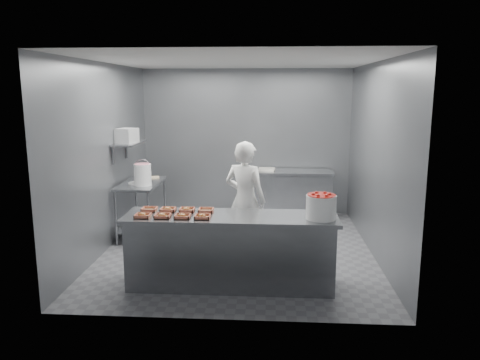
# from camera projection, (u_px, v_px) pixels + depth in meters

# --- Properties ---
(floor) EXTENTS (4.50, 4.50, 0.00)m
(floor) POSITION_uv_depth(u_px,v_px,m) (238.00, 249.00, 7.17)
(floor) COLOR #4C4C51
(floor) RESTS_ON ground
(ceiling) EXTENTS (4.50, 4.50, 0.00)m
(ceiling) POSITION_uv_depth(u_px,v_px,m) (238.00, 61.00, 6.64)
(ceiling) COLOR white
(ceiling) RESTS_ON wall_back
(wall_back) EXTENTS (4.00, 0.04, 2.80)m
(wall_back) POSITION_uv_depth(u_px,v_px,m) (246.00, 142.00, 9.11)
(wall_back) COLOR slate
(wall_back) RESTS_ON ground
(wall_left) EXTENTS (0.04, 4.50, 2.80)m
(wall_left) POSITION_uv_depth(u_px,v_px,m) (106.00, 157.00, 7.03)
(wall_left) COLOR slate
(wall_left) RESTS_ON ground
(wall_right) EXTENTS (0.04, 4.50, 2.80)m
(wall_right) POSITION_uv_depth(u_px,v_px,m) (376.00, 160.00, 6.78)
(wall_right) COLOR slate
(wall_right) RESTS_ON ground
(service_counter) EXTENTS (2.60, 0.70, 0.90)m
(service_counter) POSITION_uv_depth(u_px,v_px,m) (231.00, 250.00, 5.76)
(service_counter) COLOR slate
(service_counter) RESTS_ON ground
(prep_table) EXTENTS (0.60, 1.20, 0.90)m
(prep_table) POSITION_uv_depth(u_px,v_px,m) (142.00, 201.00, 7.75)
(prep_table) COLOR slate
(prep_table) RESTS_ON ground
(back_counter) EXTENTS (1.50, 0.60, 0.90)m
(back_counter) POSITION_uv_depth(u_px,v_px,m) (292.00, 194.00, 8.89)
(back_counter) COLOR slate
(back_counter) RESTS_ON ground
(wall_shelf) EXTENTS (0.35, 0.90, 0.03)m
(wall_shelf) POSITION_uv_depth(u_px,v_px,m) (129.00, 143.00, 7.58)
(wall_shelf) COLOR slate
(wall_shelf) RESTS_ON wall_left
(tray_0) EXTENTS (0.19, 0.18, 0.06)m
(tray_0) POSITION_uv_depth(u_px,v_px,m) (143.00, 215.00, 5.59)
(tray_0) COLOR tan
(tray_0) RESTS_ON service_counter
(tray_1) EXTENTS (0.19, 0.18, 0.06)m
(tray_1) POSITION_uv_depth(u_px,v_px,m) (162.00, 216.00, 5.58)
(tray_1) COLOR tan
(tray_1) RESTS_ON service_counter
(tray_2) EXTENTS (0.19, 0.18, 0.06)m
(tray_2) POSITION_uv_depth(u_px,v_px,m) (182.00, 216.00, 5.56)
(tray_2) COLOR tan
(tray_2) RESTS_ON service_counter
(tray_3) EXTENTS (0.19, 0.18, 0.06)m
(tray_3) POSITION_uv_depth(u_px,v_px,m) (202.00, 216.00, 5.55)
(tray_3) COLOR tan
(tray_3) RESTS_ON service_counter
(tray_4) EXTENTS (0.19, 0.18, 0.04)m
(tray_4) POSITION_uv_depth(u_px,v_px,m) (149.00, 209.00, 5.89)
(tray_4) COLOR tan
(tray_4) RESTS_ON service_counter
(tray_5) EXTENTS (0.19, 0.18, 0.06)m
(tray_5) POSITION_uv_depth(u_px,v_px,m) (168.00, 209.00, 5.87)
(tray_5) COLOR tan
(tray_5) RESTS_ON service_counter
(tray_6) EXTENTS (0.19, 0.18, 0.06)m
(tray_6) POSITION_uv_depth(u_px,v_px,m) (187.00, 210.00, 5.86)
(tray_6) COLOR tan
(tray_6) RESTS_ON service_counter
(tray_7) EXTENTS (0.19, 0.18, 0.04)m
(tray_7) POSITION_uv_depth(u_px,v_px,m) (206.00, 210.00, 5.84)
(tray_7) COLOR tan
(tray_7) RESTS_ON service_counter
(worker) EXTENTS (0.73, 0.62, 1.70)m
(worker) POSITION_uv_depth(u_px,v_px,m) (245.00, 200.00, 6.67)
(worker) COLOR white
(worker) RESTS_ON ground
(strawberry_tub) EXTENTS (0.35, 0.35, 0.29)m
(strawberry_tub) POSITION_uv_depth(u_px,v_px,m) (321.00, 206.00, 5.50)
(strawberry_tub) COLOR white
(strawberry_tub) RESTS_ON service_counter
(glaze_bucket) EXTENTS (0.29, 0.27, 0.42)m
(glaze_bucket) POSITION_uv_depth(u_px,v_px,m) (143.00, 174.00, 7.43)
(glaze_bucket) COLOR white
(glaze_bucket) RESTS_ON prep_table
(bucket_lid) EXTENTS (0.37, 0.37, 0.02)m
(bucket_lid) POSITION_uv_depth(u_px,v_px,m) (137.00, 183.00, 7.57)
(bucket_lid) COLOR white
(bucket_lid) RESTS_ON prep_table
(rag) EXTENTS (0.19, 0.17, 0.02)m
(rag) POSITION_uv_depth(u_px,v_px,m) (154.00, 177.00, 8.10)
(rag) COLOR #CCB28C
(rag) RESTS_ON prep_table
(appliance) EXTENTS (0.35, 0.37, 0.23)m
(appliance) POSITION_uv_depth(u_px,v_px,m) (127.00, 136.00, 7.46)
(appliance) COLOR gray
(appliance) RESTS_ON wall_shelf
(paper_stack) EXTENTS (0.33, 0.26, 0.05)m
(paper_stack) POSITION_uv_depth(u_px,v_px,m) (267.00, 169.00, 8.83)
(paper_stack) COLOR silver
(paper_stack) RESTS_ON back_counter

